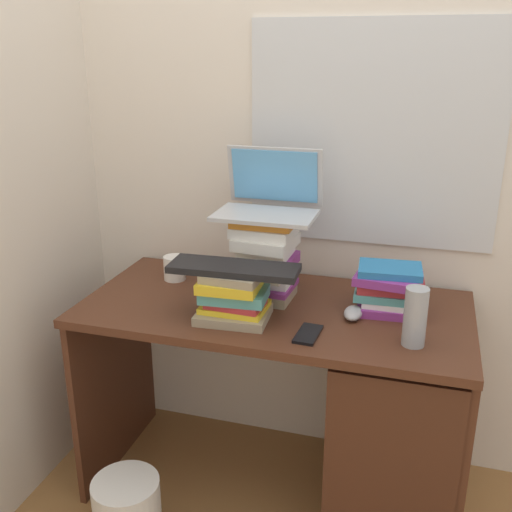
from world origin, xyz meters
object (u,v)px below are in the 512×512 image
object	(u,v)px
book_stack_keyboard_riser	(233,297)
computer_mouse	(353,313)
keyboard	(234,268)
book_stack_tall	(265,258)
laptop	(269,198)
book_stack_side	(389,289)
desk	(365,411)
mug	(175,268)
cell_phone	(308,334)
water_bottle	(415,317)

from	to	relation	value
book_stack_keyboard_riser	computer_mouse	size ratio (longest dim) A/B	2.34
book_stack_keyboard_riser	keyboard	distance (m)	0.10
book_stack_tall	laptop	xyz separation A→B (m)	(-0.00, 0.06, 0.20)
book_stack_keyboard_riser	book_stack_side	bearing A→B (deg)	23.33
desk	mug	bearing A→B (deg)	168.79
desk	computer_mouse	size ratio (longest dim) A/B	12.88
desk	cell_phone	xyz separation A→B (m)	(-0.18, -0.17, 0.36)
computer_mouse	cell_phone	world-z (taller)	computer_mouse
book_stack_keyboard_riser	laptop	bearing A→B (deg)	79.43
desk	book_stack_tall	size ratio (longest dim) A/B	4.52
desk	book_stack_tall	world-z (taller)	book_stack_tall
cell_phone	book_stack_side	bearing A→B (deg)	53.18
desk	water_bottle	world-z (taller)	water_bottle
book_stack_keyboard_riser	laptop	size ratio (longest dim) A/B	0.71
keyboard	desk	bearing A→B (deg)	11.93
book_stack_side	mug	xyz separation A→B (m)	(-0.81, 0.06, -0.03)
water_bottle	cell_phone	bearing A→B (deg)	-174.28
keyboard	computer_mouse	bearing A→B (deg)	14.09
laptop	computer_mouse	distance (m)	0.49
book_stack_keyboard_riser	book_stack_side	distance (m)	0.53
laptop	keyboard	size ratio (longest dim) A/B	0.82
computer_mouse	water_bottle	xyz separation A→B (m)	(0.20, -0.14, 0.07)
book_stack_tall	book_stack_side	distance (m)	0.44
mug	cell_phone	distance (m)	0.67
mug	desk	bearing A→B (deg)	-11.21
book_stack_tall	mug	size ratio (longest dim) A/B	2.44
keyboard	computer_mouse	distance (m)	0.42
keyboard	book_stack_tall	bearing A→B (deg)	73.85
desk	book_stack_tall	xyz separation A→B (m)	(-0.39, 0.09, 0.50)
mug	computer_mouse	bearing A→B (deg)	-12.27
desk	laptop	xyz separation A→B (m)	(-0.39, 0.14, 0.70)
water_bottle	cell_phone	xyz separation A→B (m)	(-0.32, -0.03, -0.09)
computer_mouse	cell_phone	bearing A→B (deg)	-124.87
book_stack_tall	laptop	world-z (taller)	laptop
book_stack_tall	keyboard	world-z (taller)	book_stack_tall
desk	keyboard	world-z (taller)	keyboard
computer_mouse	laptop	bearing A→B (deg)	156.36
book_stack_keyboard_riser	book_stack_tall	bearing A→B (deg)	76.12
computer_mouse	cell_phone	size ratio (longest dim) A/B	0.76
laptop	keyboard	bearing A→B (deg)	-100.15
laptop	water_bottle	world-z (taller)	laptop
keyboard	computer_mouse	xyz separation A→B (m)	(0.38, 0.11, -0.16)
desk	water_bottle	distance (m)	0.48
cell_phone	mug	bearing A→B (deg)	155.07
book_stack_tall	book_stack_keyboard_riser	size ratio (longest dim) A/B	1.22
keyboard	mug	size ratio (longest dim) A/B	3.46
book_stack_side	computer_mouse	xyz separation A→B (m)	(-0.10, -0.09, -0.06)
book_stack_keyboard_riser	computer_mouse	distance (m)	0.40
book_stack_keyboard_riser	water_bottle	world-z (taller)	water_bottle
laptop	book_stack_tall	bearing A→B (deg)	-88.53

